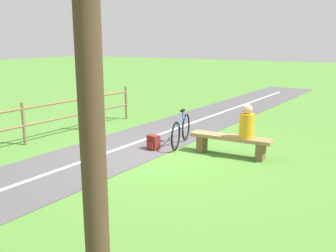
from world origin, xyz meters
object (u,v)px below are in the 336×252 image
at_px(bench, 230,142).
at_px(backpack, 153,143).
at_px(person_seated, 247,123).
at_px(bicycle, 181,131).
at_px(tree_far_right, 90,120).

bearing_deg(bench, backpack, 14.42).
height_order(person_seated, bicycle, person_seated).
bearing_deg(tree_far_right, bench, -80.18).
height_order(bicycle, backpack, bicycle).
relative_size(bench, tree_far_right, 0.43).
bearing_deg(tree_far_right, backpack, -62.11).
height_order(person_seated, backpack, person_seated).
height_order(bench, person_seated, person_seated).
distance_m(bench, tree_far_right, 6.01).
xyz_separation_m(bench, person_seated, (-0.36, -0.01, 0.47)).
relative_size(bicycle, backpack, 4.54).
bearing_deg(backpack, bicycle, -117.01).
relative_size(person_seated, backpack, 2.10).
xyz_separation_m(bench, bicycle, (1.39, -0.21, 0.05)).
height_order(backpack, tree_far_right, tree_far_right).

